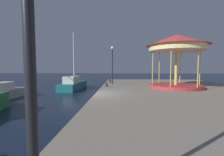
{
  "coord_description": "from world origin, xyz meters",
  "views": [
    {
      "loc": [
        1.85,
        -11.52,
        2.79
      ],
      "look_at": [
        0.99,
        5.7,
        1.59
      ],
      "focal_mm": 25.04,
      "sensor_mm": 36.0,
      "label": 1
    }
  ],
  "objects_px": {
    "bollard_center": "(110,81)",
    "sailboat_teal": "(73,84)",
    "lamp_post_mid_promenade": "(112,58)",
    "motorboat_grey": "(2,93)",
    "carousel": "(177,48)",
    "bollard_north": "(110,80)",
    "bollard_south": "(107,85)"
  },
  "relations": [
    {
      "from": "motorboat_grey",
      "to": "lamp_post_mid_promenade",
      "type": "bearing_deg",
      "value": 30.03
    },
    {
      "from": "sailboat_teal",
      "to": "lamp_post_mid_promenade",
      "type": "distance_m",
      "value": 6.06
    },
    {
      "from": "bollard_center",
      "to": "sailboat_teal",
      "type": "bearing_deg",
      "value": -170.76
    },
    {
      "from": "bollard_north",
      "to": "sailboat_teal",
      "type": "bearing_deg",
      "value": -145.86
    },
    {
      "from": "carousel",
      "to": "bollard_center",
      "type": "distance_m",
      "value": 9.04
    },
    {
      "from": "carousel",
      "to": "bollard_center",
      "type": "relative_size",
      "value": 14.45
    },
    {
      "from": "carousel",
      "to": "lamp_post_mid_promenade",
      "type": "relative_size",
      "value": 1.3
    },
    {
      "from": "bollard_center",
      "to": "bollard_south",
      "type": "distance_m",
      "value": 4.46
    },
    {
      "from": "bollard_north",
      "to": "bollard_center",
      "type": "distance_m",
      "value": 2.28
    },
    {
      "from": "sailboat_teal",
      "to": "bollard_north",
      "type": "bearing_deg",
      "value": 34.14
    },
    {
      "from": "sailboat_teal",
      "to": "lamp_post_mid_promenade",
      "type": "bearing_deg",
      "value": -10.04
    },
    {
      "from": "sailboat_teal",
      "to": "bollard_south",
      "type": "height_order",
      "value": "sailboat_teal"
    },
    {
      "from": "motorboat_grey",
      "to": "carousel",
      "type": "distance_m",
      "value": 16.44
    },
    {
      "from": "motorboat_grey",
      "to": "bollard_south",
      "type": "height_order",
      "value": "motorboat_grey"
    },
    {
      "from": "sailboat_teal",
      "to": "bollard_south",
      "type": "xyz_separation_m",
      "value": [
        4.6,
        -3.7,
        0.36
      ]
    },
    {
      "from": "sailboat_teal",
      "to": "motorboat_grey",
      "type": "height_order",
      "value": "sailboat_teal"
    },
    {
      "from": "lamp_post_mid_promenade",
      "to": "sailboat_teal",
      "type": "bearing_deg",
      "value": 169.96
    },
    {
      "from": "sailboat_teal",
      "to": "bollard_south",
      "type": "distance_m",
      "value": 5.91
    },
    {
      "from": "motorboat_grey",
      "to": "bollard_north",
      "type": "height_order",
      "value": "motorboat_grey"
    },
    {
      "from": "motorboat_grey",
      "to": "bollard_south",
      "type": "distance_m",
      "value": 9.4
    },
    {
      "from": "motorboat_grey",
      "to": "lamp_post_mid_promenade",
      "type": "distance_m",
      "value": 11.42
    },
    {
      "from": "sailboat_teal",
      "to": "bollard_south",
      "type": "bearing_deg",
      "value": -38.8
    },
    {
      "from": "bollard_north",
      "to": "bollard_center",
      "type": "bearing_deg",
      "value": -84.63
    },
    {
      "from": "carousel",
      "to": "sailboat_teal",
      "type": "bearing_deg",
      "value": 160.02
    },
    {
      "from": "carousel",
      "to": "lamp_post_mid_promenade",
      "type": "bearing_deg",
      "value": 152.83
    },
    {
      "from": "bollard_north",
      "to": "bollard_south",
      "type": "height_order",
      "value": "same"
    },
    {
      "from": "motorboat_grey",
      "to": "sailboat_teal",
      "type": "bearing_deg",
      "value": 55.35
    },
    {
      "from": "sailboat_teal",
      "to": "motorboat_grey",
      "type": "relative_size",
      "value": 1.58
    },
    {
      "from": "motorboat_grey",
      "to": "bollard_north",
      "type": "distance_m",
      "value": 12.93
    },
    {
      "from": "motorboat_grey",
      "to": "carousel",
      "type": "height_order",
      "value": "carousel"
    },
    {
      "from": "lamp_post_mid_promenade",
      "to": "bollard_south",
      "type": "xyz_separation_m",
      "value": [
        -0.47,
        -2.8,
        -2.83
      ]
    },
    {
      "from": "sailboat_teal",
      "to": "bollard_center",
      "type": "distance_m",
      "value": 4.75
    }
  ]
}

